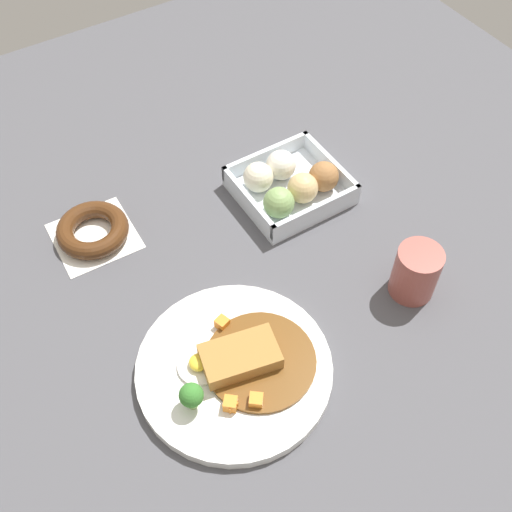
% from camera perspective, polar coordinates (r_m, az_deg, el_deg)
% --- Properties ---
extents(ground_plane, '(1.60, 1.60, 0.00)m').
position_cam_1_polar(ground_plane, '(0.96, -0.14, -3.24)').
color(ground_plane, '#4C4C51').
extents(curry_plate, '(0.27, 0.27, 0.06)m').
position_cam_1_polar(curry_plate, '(0.88, -1.88, -10.10)').
color(curry_plate, white).
rests_on(curry_plate, ground_plane).
extents(donut_box, '(0.18, 0.16, 0.06)m').
position_cam_1_polar(donut_box, '(1.07, 3.04, 6.48)').
color(donut_box, silver).
rests_on(donut_box, ground_plane).
extents(chocolate_ring_donut, '(0.13, 0.13, 0.03)m').
position_cam_1_polar(chocolate_ring_donut, '(1.05, -14.58, 2.27)').
color(chocolate_ring_donut, white).
rests_on(chocolate_ring_donut, ground_plane).
extents(coffee_mug, '(0.07, 0.07, 0.09)m').
position_cam_1_polar(coffee_mug, '(0.96, 14.27, -1.44)').
color(coffee_mug, '#9E4C42').
rests_on(coffee_mug, ground_plane).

